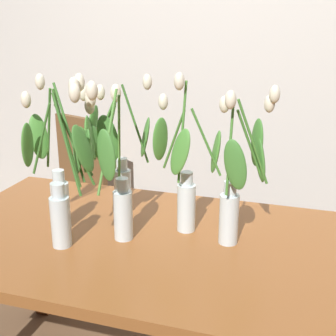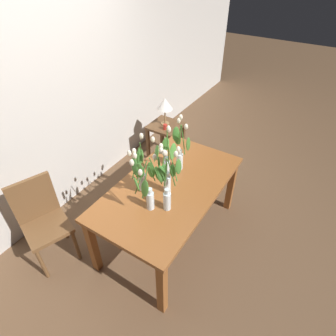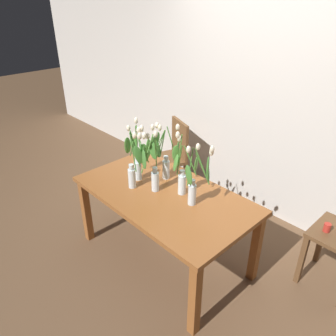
# 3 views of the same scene
# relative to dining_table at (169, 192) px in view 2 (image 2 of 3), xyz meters

# --- Properties ---
(ground_plane) EXTENTS (18.00, 18.00, 0.00)m
(ground_plane) POSITION_rel_dining_table_xyz_m (0.00, 0.00, -0.65)
(ground_plane) COLOR brown
(room_wall_rear) EXTENTS (9.00, 0.10, 2.70)m
(room_wall_rear) POSITION_rel_dining_table_xyz_m (0.00, 1.42, 0.70)
(room_wall_rear) COLOR beige
(room_wall_rear) RESTS_ON ground
(dining_table) EXTENTS (1.60, 0.90, 0.74)m
(dining_table) POSITION_rel_dining_table_xyz_m (0.00, 0.00, 0.00)
(dining_table) COLOR brown
(dining_table) RESTS_ON ground
(tulip_vase_0) EXTENTS (0.16, 0.22, 0.58)m
(tulip_vase_0) POSITION_rel_dining_table_xyz_m (-0.10, -0.04, 0.28)
(tulip_vase_0) COLOR silver
(tulip_vase_0) RESTS_ON dining_table
(tulip_vase_1) EXTENTS (0.17, 0.18, 0.58)m
(tulip_vase_1) POSITION_rel_dining_table_xyz_m (-0.24, -0.12, 0.31)
(tulip_vase_1) COLOR silver
(tulip_vase_1) RESTS_ON dining_table
(tulip_vase_2) EXTENTS (0.29, 0.17, 0.59)m
(tulip_vase_2) POSITION_rel_dining_table_xyz_m (-0.34, -0.01, 0.32)
(tulip_vase_2) COLOR silver
(tulip_vase_2) RESTS_ON dining_table
(tulip_vase_3) EXTENTS (0.17, 0.22, 0.55)m
(tulip_vase_3) POSITION_rel_dining_table_xyz_m (0.31, 0.07, 0.30)
(tulip_vase_3) COLOR silver
(tulip_vase_3) RESTS_ON dining_table
(tulip_vase_4) EXTENTS (0.26, 0.21, 0.56)m
(tulip_vase_4) POSITION_rel_dining_table_xyz_m (-0.21, 0.19, 0.32)
(tulip_vase_4) COLOR silver
(tulip_vase_4) RESTS_ON dining_table
(tulip_vase_5) EXTENTS (0.28, 0.22, 0.59)m
(tulip_vase_5) POSITION_rel_dining_table_xyz_m (0.11, 0.11, 0.30)
(tulip_vase_5) COLOR silver
(tulip_vase_5) RESTS_ON dining_table
(dining_chair) EXTENTS (0.51, 0.51, 0.93)m
(dining_chair) POSITION_rel_dining_table_xyz_m (-0.84, 0.91, -0.12)
(dining_chair) COLOR brown
(dining_chair) RESTS_ON ground
(side_table) EXTENTS (0.44, 0.44, 0.55)m
(side_table) POSITION_rel_dining_table_xyz_m (1.24, 0.84, -0.22)
(side_table) COLOR brown
(side_table) RESTS_ON ground
(table_lamp) EXTENTS (0.22, 0.22, 0.40)m
(table_lamp) POSITION_rel_dining_table_xyz_m (1.25, 0.86, 0.21)
(table_lamp) COLOR olive
(table_lamp) RESTS_ON side_table
(pillar_candle) EXTENTS (0.06, 0.06, 0.07)m
(pillar_candle) POSITION_rel_dining_table_xyz_m (1.13, 0.78, -0.06)
(pillar_candle) COLOR #B72D23
(pillar_candle) RESTS_ON side_table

